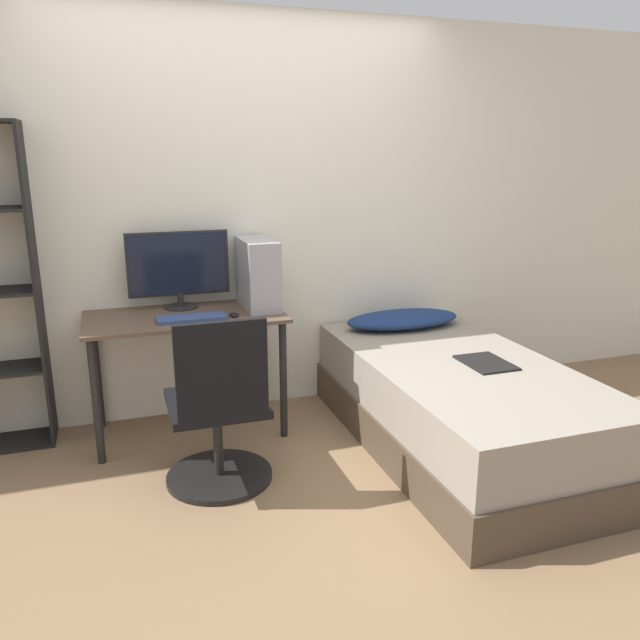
% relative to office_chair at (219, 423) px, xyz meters
% --- Properties ---
extents(ground_plane, '(14.00, 14.00, 0.00)m').
position_rel_office_chair_xyz_m(ground_plane, '(0.39, -0.32, -0.35)').
color(ground_plane, '#846647').
extents(wall_back, '(8.00, 0.05, 2.50)m').
position_rel_office_chair_xyz_m(wall_back, '(0.39, 1.02, 0.90)').
color(wall_back, silver).
rests_on(wall_back, ground_plane).
extents(desk, '(1.15, 0.61, 0.74)m').
position_rel_office_chair_xyz_m(desk, '(-0.06, 0.70, 0.28)').
color(desk, brown).
rests_on(desk, ground_plane).
extents(office_chair, '(0.55, 0.55, 0.92)m').
position_rel_office_chair_xyz_m(office_chair, '(0.00, 0.00, 0.00)').
color(office_chair, black).
rests_on(office_chair, ground_plane).
extents(bed, '(1.04, 2.01, 0.52)m').
position_rel_office_chair_xyz_m(bed, '(1.38, -0.01, -0.09)').
color(bed, '#4C3D2D').
rests_on(bed, ground_plane).
extents(pillow, '(0.79, 0.36, 0.11)m').
position_rel_office_chair_xyz_m(pillow, '(1.38, 0.74, 0.23)').
color(pillow, navy).
rests_on(pillow, bed).
extents(magazine, '(0.24, 0.32, 0.01)m').
position_rel_office_chair_xyz_m(magazine, '(1.49, -0.09, 0.18)').
color(magazine, black).
rests_on(magazine, bed).
extents(monitor, '(0.61, 0.20, 0.47)m').
position_rel_office_chair_xyz_m(monitor, '(-0.07, 0.88, 0.65)').
color(monitor, black).
rests_on(monitor, desk).
extents(keyboard, '(0.39, 0.15, 0.02)m').
position_rel_office_chair_xyz_m(keyboard, '(-0.04, 0.57, 0.40)').
color(keyboard, '#33477A').
rests_on(keyboard, desk).
extents(pc_tower, '(0.19, 0.44, 0.42)m').
position_rel_office_chair_xyz_m(pc_tower, '(0.39, 0.76, 0.60)').
color(pc_tower, '#99999E').
rests_on(pc_tower, desk).
extents(mouse, '(0.06, 0.09, 0.02)m').
position_rel_office_chair_xyz_m(mouse, '(0.20, 0.57, 0.40)').
color(mouse, black).
rests_on(mouse, desk).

